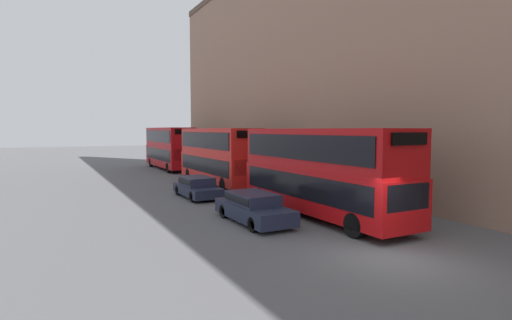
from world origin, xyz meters
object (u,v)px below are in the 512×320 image
Objects in this scene: bus_second_in_queue at (218,154)px; car_dark_sedan at (253,207)px; car_hatchback at (197,186)px; pedestrian at (261,177)px; bus_leading at (320,168)px; bus_third_in_queue at (169,146)px.

car_dark_sedan is (-3.40, -12.39, -1.66)m from bus_second_in_queue.
pedestrian is at bearing 16.46° from car_hatchback.
car_dark_sedan is 2.79× the size of pedestrian.
bus_third_in_queue reaches higher than bus_leading.
bus_third_in_queue is (0.00, 26.53, 0.08)m from bus_leading.
pedestrian reaches higher than car_dark_sedan.
pedestrian is at bearing 78.25° from bus_leading.
bus_third_in_queue is at bearing 82.58° from car_dark_sedan.
bus_leading is at bearing -7.09° from car_dark_sedan.
bus_leading is 2.43× the size of car_hatchback.
bus_second_in_queue is (0.00, 12.81, 0.02)m from bus_leading.
car_dark_sedan is (-3.40, 0.42, -1.64)m from bus_leading.
car_dark_sedan is at bearing -105.35° from bus_second_in_queue.
bus_second_in_queue reaches higher than car_hatchback.
pedestrian is (5.40, 1.60, 0.10)m from car_hatchback.
pedestrian is at bearing 59.60° from car_dark_sedan.
bus_leading reaches higher than pedestrian.
bus_leading is 6.31× the size of pedestrian.
bus_second_in_queue is at bearing -90.00° from bus_third_in_queue.
bus_second_in_queue is at bearing 90.00° from bus_leading.
bus_third_in_queue reaches higher than bus_second_in_queue.
bus_third_in_queue reaches higher than car_hatchback.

